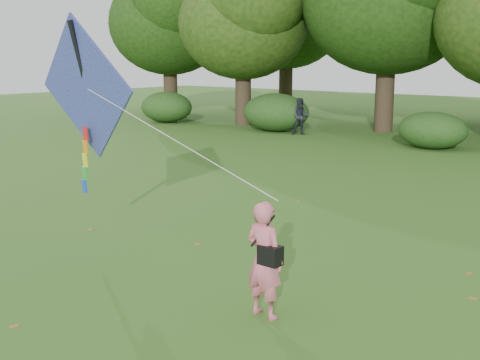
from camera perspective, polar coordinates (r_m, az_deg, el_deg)
The scene contains 6 objects.
ground at distance 8.08m, azimuth -3.40°, elevation -13.68°, with size 100.00×100.00×0.00m, color #265114.
man_kite_flyer at distance 8.08m, azimuth 2.33°, elevation -7.56°, with size 0.58×0.38×1.60m, color #D06172.
bystander_left at distance 27.58m, azimuth 5.76°, elevation 6.02°, with size 0.81×0.63×1.67m, color #21252C.
crossbody_bag at distance 7.95m, azimuth 2.87°, elevation -7.06°, with size 0.43×0.20×0.67m.
flying_kite at distance 11.60m, azimuth -14.40°, elevation 8.28°, with size 6.37×1.19×3.37m.
fallen_leaves at distance 10.09m, azimuth 5.71°, elevation -8.44°, with size 10.35×8.98×0.01m.
Camera 1 is at (5.03, -5.31, 3.43)m, focal length 45.00 mm.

